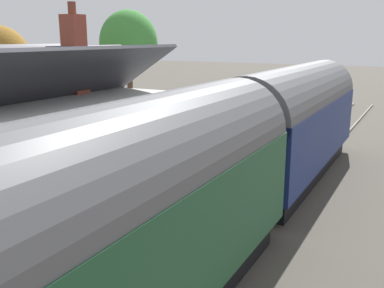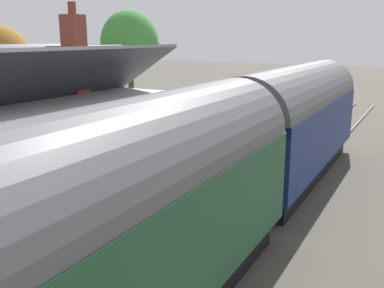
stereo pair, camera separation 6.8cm
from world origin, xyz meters
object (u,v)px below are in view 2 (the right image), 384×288
Objects in this scene: bench_platform_end at (225,125)px; planter_edge_far at (208,109)px; station_sign_board at (259,106)px; bench_near_building at (249,117)px; planter_by_door at (167,127)px; planter_corner_building at (264,121)px; train at (248,148)px; tree_distant at (1,62)px; bench_by_lamp at (204,137)px; tree_behind_building at (130,43)px; station_building at (45,143)px.

planter_edge_far is at bearing 35.41° from bench_platform_end.
bench_near_building is at bearing 58.25° from station_sign_board.
bench_platform_end is at bearing -62.17° from planter_by_door.
planter_edge_far is 4.33m from station_sign_board.
bench_platform_end is 1.56× the size of planter_corner_building.
tree_distant reaches higher than train.
tree_distant is (-6.29, 10.73, 2.83)m from bench_near_building.
bench_by_lamp is at bearing 167.89° from planter_corner_building.
station_sign_board reaches higher than bench_platform_end.
station_sign_board is 0.26× the size of tree_distant.
bench_platform_end reaches higher than planter_edge_far.
planter_corner_building reaches higher than bench_platform_end.
station_sign_board is 0.22× the size of tree_behind_building.
bench_by_lamp is at bearing -84.29° from tree_distant.
planter_corner_building is at bearing -107.89° from station_sign_board.
planter_corner_building is (-2.03, -4.14, -0.01)m from planter_edge_far.
train is at bearing -61.21° from station_building.
bench_platform_end is 11.53m from tree_distant.
station_building is 5.22× the size of bench_near_building.
planter_by_door is at bearing 136.22° from station_sign_board.
station_sign_board is (2.17, -0.89, 0.71)m from bench_platform_end.
planter_corner_building is at bearing -12.11° from bench_by_lamp.
bench_platform_end is 1.68× the size of planter_edge_far.
train is 2.75× the size of station_building.
planter_corner_building is at bearing -47.35° from planter_by_door.
planter_corner_building reaches higher than planter_by_door.
station_building is 5.25× the size of bench_by_lamp.
planter_by_door is (-1.27, 2.40, -0.06)m from bench_platform_end.
station_sign_board is at bearing -10.54° from station_building.
station_building is 8.81× the size of planter_edge_far.
tree_behind_building reaches higher than station_sign_board.
station_sign_board is (-0.44, -0.72, 0.71)m from bench_near_building.
train reaches higher than bench_platform_end.
train is 9.49m from station_sign_board.
station_building is 11.16m from tree_distant.
planter_edge_far is (13.77, 1.61, -1.06)m from station_building.
bench_near_building is 0.90× the size of station_sign_board.
station_building is at bearing -122.97° from tree_distant.
station_building reaches higher than bench_near_building.
station_building is 17.66m from tree_behind_building.
bench_near_building is 5.21m from bench_by_lamp.
train is 24.27× the size of planter_by_door.
train is at bearing -133.07° from tree_behind_building.
bench_platform_end is at bearing -70.81° from tree_distant.
tree_distant reaches higher than bench_by_lamp.
tree_behind_building is at bearing 28.34° from station_building.
tree_distant is 0.83× the size of tree_behind_building.
planter_by_door is at bearing -134.08° from tree_behind_building.
bench_by_lamp is 4.77m from planter_corner_building.
station_building reaches higher than planter_corner_building.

